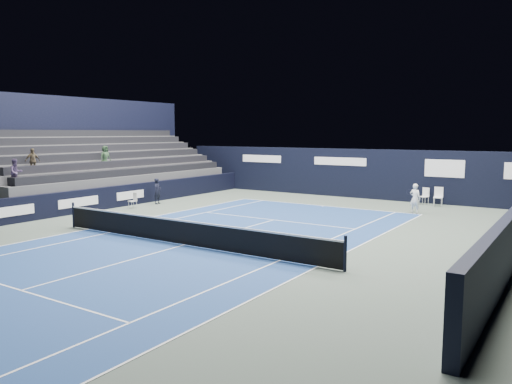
# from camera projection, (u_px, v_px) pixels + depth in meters

# --- Properties ---
(ground) EXTENTS (48.00, 48.00, 0.00)m
(ground) POSITION_uv_depth(u_px,v_px,m) (217.00, 236.00, 20.10)
(ground) COLOR #48554C
(ground) RESTS_ON ground
(court_surface) EXTENTS (10.97, 23.77, 0.01)m
(court_surface) POSITION_uv_depth(u_px,v_px,m) (184.00, 245.00, 18.44)
(court_surface) COLOR navy
(court_surface) RESTS_ON ground
(folding_chair_back_a) EXTENTS (0.53, 0.55, 0.97)m
(folding_chair_back_a) POSITION_uv_depth(u_px,v_px,m) (425.00, 193.00, 28.94)
(folding_chair_back_a) COLOR silver
(folding_chair_back_a) RESTS_ON ground
(folding_chair_back_b) EXTENTS (0.53, 0.51, 1.08)m
(folding_chair_back_b) POSITION_uv_depth(u_px,v_px,m) (438.00, 195.00, 28.18)
(folding_chair_back_b) COLOR white
(folding_chair_back_b) RESTS_ON ground
(line_judge_chair) EXTENTS (0.45, 0.44, 0.86)m
(line_judge_chair) POSITION_uv_depth(u_px,v_px,m) (134.00, 199.00, 27.43)
(line_judge_chair) COLOR silver
(line_judge_chair) RESTS_ON ground
(line_judge) EXTENTS (0.46, 0.61, 1.50)m
(line_judge) POSITION_uv_depth(u_px,v_px,m) (158.00, 191.00, 29.04)
(line_judge) COLOR black
(line_judge) RESTS_ON ground
(court_markings) EXTENTS (11.03, 23.83, 0.00)m
(court_markings) POSITION_uv_depth(u_px,v_px,m) (184.00, 245.00, 18.44)
(court_markings) COLOR white
(court_markings) RESTS_ON court_surface
(tennis_net) EXTENTS (12.90, 0.10, 1.10)m
(tennis_net) POSITION_uv_depth(u_px,v_px,m) (183.00, 232.00, 18.38)
(tennis_net) COLOR black
(tennis_net) RESTS_ON ground
(back_sponsor_wall) EXTENTS (26.00, 0.63, 3.10)m
(back_sponsor_wall) POSITION_uv_depth(u_px,v_px,m) (356.00, 173.00, 31.93)
(back_sponsor_wall) COLOR black
(back_sponsor_wall) RESTS_ON ground
(side_barrier_left) EXTENTS (0.33, 22.00, 1.20)m
(side_barrier_left) POSITION_uv_depth(u_px,v_px,m) (128.00, 195.00, 28.51)
(side_barrier_left) COLOR black
(side_barrier_left) RESTS_ON ground
(spectator_stand) EXTENTS (6.00, 18.00, 6.40)m
(spectator_stand) POSITION_uv_depth(u_px,v_px,m) (98.00, 168.00, 31.26)
(spectator_stand) COLOR #48484A
(spectator_stand) RESTS_ON ground
(tennis_player) EXTENTS (0.61, 0.84, 1.54)m
(tennis_player) POSITION_uv_depth(u_px,v_px,m) (415.00, 198.00, 25.68)
(tennis_player) COLOR white
(tennis_player) RESTS_ON ground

